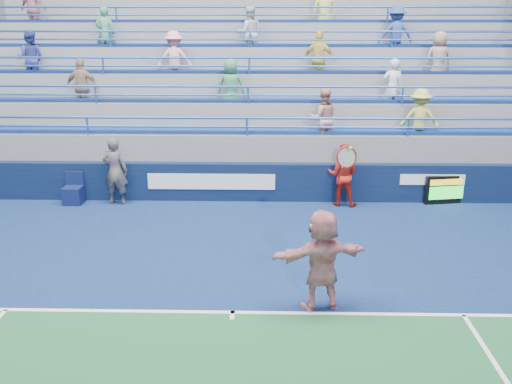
{
  "coord_description": "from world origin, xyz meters",
  "views": [
    {
      "loc": [
        0.64,
        -9.06,
        5.1
      ],
      "look_at": [
        0.36,
        2.5,
        1.5
      ],
      "focal_mm": 40.0,
      "sensor_mm": 36.0,
      "label": 1
    }
  ],
  "objects_px": {
    "serve_speed_board": "(445,190)",
    "judge_chair": "(73,194)",
    "tennis_player": "(322,260)",
    "ball_girl": "(343,175)",
    "line_judge": "(115,171)"
  },
  "relations": [
    {
      "from": "serve_speed_board",
      "to": "judge_chair",
      "type": "distance_m",
      "value": 10.45
    },
    {
      "from": "tennis_player",
      "to": "serve_speed_board",
      "type": "bearing_deg",
      "value": 56.62
    },
    {
      "from": "ball_girl",
      "to": "line_judge",
      "type": "bearing_deg",
      "value": 13.28
    },
    {
      "from": "tennis_player",
      "to": "judge_chair",
      "type": "bearing_deg",
      "value": 137.97
    },
    {
      "from": "serve_speed_board",
      "to": "line_judge",
      "type": "height_order",
      "value": "line_judge"
    },
    {
      "from": "tennis_player",
      "to": "line_judge",
      "type": "xyz_separation_m",
      "value": [
        -5.23,
        5.86,
        0.01
      ]
    },
    {
      "from": "serve_speed_board",
      "to": "tennis_player",
      "type": "relative_size",
      "value": 0.39
    },
    {
      "from": "serve_speed_board",
      "to": "judge_chair",
      "type": "xyz_separation_m",
      "value": [
        -10.44,
        -0.26,
        -0.12
      ]
    },
    {
      "from": "serve_speed_board",
      "to": "ball_girl",
      "type": "height_order",
      "value": "ball_girl"
    },
    {
      "from": "line_judge",
      "to": "ball_girl",
      "type": "relative_size",
      "value": 1.09
    },
    {
      "from": "ball_girl",
      "to": "tennis_player",
      "type": "bearing_deg",
      "value": 92.59
    },
    {
      "from": "serve_speed_board",
      "to": "line_judge",
      "type": "bearing_deg",
      "value": -178.68
    },
    {
      "from": "serve_speed_board",
      "to": "judge_chair",
      "type": "height_order",
      "value": "judge_chair"
    },
    {
      "from": "judge_chair",
      "to": "ball_girl",
      "type": "relative_size",
      "value": 0.51
    },
    {
      "from": "judge_chair",
      "to": "tennis_player",
      "type": "xyz_separation_m",
      "value": [
        6.44,
        -5.81,
        0.66
      ]
    }
  ]
}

